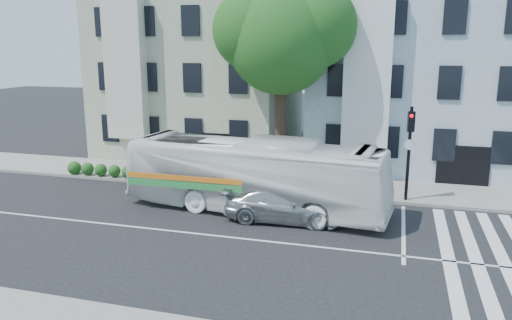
% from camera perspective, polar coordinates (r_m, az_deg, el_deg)
% --- Properties ---
extents(ground, '(120.00, 120.00, 0.00)m').
position_cam_1_polar(ground, '(19.50, -3.16, -8.80)').
color(ground, black).
rests_on(ground, ground).
extents(sidewalk_far, '(80.00, 4.00, 0.15)m').
position_cam_1_polar(sidewalk_far, '(26.77, 2.45, -2.55)').
color(sidewalk_far, gray).
rests_on(sidewalk_far, ground).
extents(building_left, '(12.00, 10.00, 11.00)m').
position_cam_1_polar(building_left, '(34.67, -6.15, 10.02)').
color(building_left, '#A4A88C').
rests_on(building_left, ground).
extents(building_right, '(12.00, 10.00, 11.00)m').
position_cam_1_polar(building_right, '(32.15, 17.98, 9.25)').
color(building_right, '#9BADB9').
rests_on(building_right, ground).
extents(street_tree, '(7.30, 5.90, 11.10)m').
position_cam_1_polar(street_tree, '(26.51, 3.12, 14.24)').
color(street_tree, '#2D2116').
rests_on(street_tree, ground).
extents(bus, '(4.03, 12.05, 3.29)m').
position_cam_1_polar(bus, '(21.97, -0.19, -1.75)').
color(bus, white).
rests_on(bus, ground).
extents(sedan, '(2.31, 5.04, 1.43)m').
position_cam_1_polar(sedan, '(21.04, 3.12, -5.08)').
color(sedan, '#B2B4B9').
rests_on(sedan, ground).
extents(hedge, '(8.15, 4.10, 0.70)m').
position_cam_1_polar(hedge, '(27.64, -12.87, -1.46)').
color(hedge, '#2B5A1D').
rests_on(hedge, sidewalk_far).
extents(traffic_signal, '(0.47, 0.54, 4.54)m').
position_cam_1_polar(traffic_signal, '(23.79, 17.15, 1.99)').
color(traffic_signal, black).
rests_on(traffic_signal, ground).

